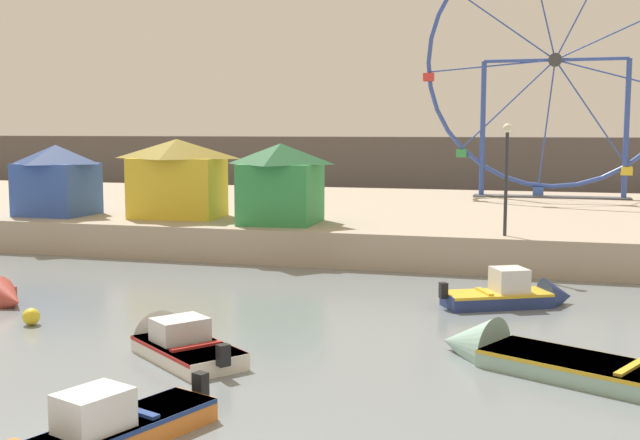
% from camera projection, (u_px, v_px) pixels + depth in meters
% --- Properties ---
extents(quay_promenade, '(110.00, 21.54, 1.30)m').
position_uv_depth(quay_promenade, '(411.00, 219.00, 38.58)').
color(quay_promenade, tan).
rests_on(quay_promenade, ground_plane).
extents(distant_town_skyline, '(140.00, 3.00, 4.40)m').
position_uv_depth(distant_town_skyline, '(455.00, 168.00, 56.48)').
color(distant_town_skyline, '#564C47').
rests_on(distant_town_skyline, ground_plane).
extents(motorboat_seafoam, '(6.08, 3.99, 1.47)m').
position_uv_depth(motorboat_seafoam, '(537.00, 359.00, 16.75)').
color(motorboat_seafoam, '#93BCAD').
rests_on(motorboat_seafoam, ground_plane).
extents(motorboat_white_red_stripe, '(3.70, 3.29, 1.35)m').
position_uv_depth(motorboat_white_red_stripe, '(173.00, 342.00, 17.89)').
color(motorboat_white_red_stripe, silver).
rests_on(motorboat_white_red_stripe, ground_plane).
extents(motorboat_navy_blue, '(3.86, 2.72, 1.43)m').
position_uv_depth(motorboat_navy_blue, '(517.00, 295.00, 22.67)').
color(motorboat_navy_blue, navy).
rests_on(motorboat_navy_blue, ground_plane).
extents(ferris_wheel_blue_frame, '(13.75, 1.20, 14.09)m').
position_uv_depth(ferris_wheel_blue_frame, '(555.00, 64.00, 42.23)').
color(ferris_wheel_blue_frame, '#334CA8').
rests_on(ferris_wheel_blue_frame, quay_promenade).
extents(carnival_booth_blue_tent, '(3.24, 2.99, 3.00)m').
position_uv_depth(carnival_booth_blue_tent, '(57.00, 179.00, 34.25)').
color(carnival_booth_blue_tent, '#3356B7').
rests_on(carnival_booth_blue_tent, quay_promenade).
extents(carnival_booth_yellow_awning, '(4.11, 2.93, 3.26)m').
position_uv_depth(carnival_booth_yellow_awning, '(177.00, 177.00, 33.29)').
color(carnival_booth_yellow_awning, yellow).
rests_on(carnival_booth_yellow_awning, quay_promenade).
extents(carnival_booth_green_kiosk, '(3.21, 3.29, 3.12)m').
position_uv_depth(carnival_booth_green_kiosk, '(281.00, 182.00, 31.26)').
color(carnival_booth_green_kiosk, '#33934C').
rests_on(carnival_booth_green_kiosk, quay_promenade).
extents(promenade_lamp_near, '(0.32, 0.32, 3.87)m').
position_uv_depth(promenade_lamp_near, '(507.00, 163.00, 27.48)').
color(promenade_lamp_near, '#2D2D33').
rests_on(promenade_lamp_near, quay_promenade).
extents(mooring_buoy_orange, '(0.44, 0.44, 0.44)m').
position_uv_depth(mooring_buoy_orange, '(31.00, 317.00, 20.44)').
color(mooring_buoy_orange, yellow).
rests_on(mooring_buoy_orange, ground_plane).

